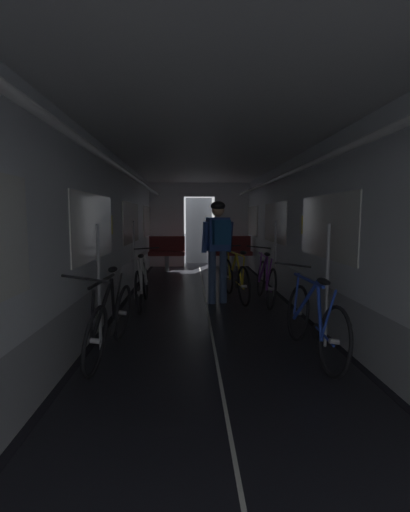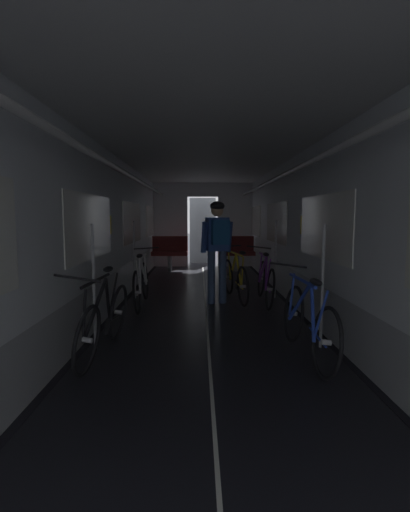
{
  "view_description": "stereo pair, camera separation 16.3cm",
  "coord_description": "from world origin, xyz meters",
  "px_view_note": "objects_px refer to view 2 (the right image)",
  "views": [
    {
      "loc": [
        -0.27,
        -1.99,
        1.48
      ],
      "look_at": [
        0.0,
        4.78,
        0.76
      ],
      "focal_mm": 26.27,
      "sensor_mm": 36.0,
      "label": 1
    },
    {
      "loc": [
        -0.1,
        -1.99,
        1.48
      ],
      "look_at": [
        0.0,
        4.78,
        0.76
      ],
      "focal_mm": 26.27,
      "sensor_mm": 36.0,
      "label": 2
    }
  ],
  "objects_px": {
    "bicycle_purple": "(265,281)",
    "bicycle_white": "(141,283)",
    "bench_seat_far_right": "(236,250)",
    "bicycle_yellow_in_aisle": "(235,279)",
    "bench_seat_far_left": "(170,250)",
    "person_cyclist_aisle": "(218,241)",
    "bicycle_black": "(104,320)",
    "bicycle_blue": "(307,322)"
  },
  "relations": [
    {
      "from": "bench_seat_far_left",
      "to": "person_cyclist_aisle",
      "type": "relative_size",
      "value": 0.57
    },
    {
      "from": "person_cyclist_aisle",
      "to": "bench_seat_far_left",
      "type": "bearing_deg",
      "value": 106.18
    },
    {
      "from": "bicycle_black",
      "to": "person_cyclist_aisle",
      "type": "bearing_deg",
      "value": 60.59
    },
    {
      "from": "bench_seat_far_left",
      "to": "bicycle_yellow_in_aisle",
      "type": "distance_m",
      "value": 3.83
    },
    {
      "from": "bench_seat_far_left",
      "to": "bicycle_yellow_in_aisle",
      "type": "xyz_separation_m",
      "value": [
        1.44,
        -3.54,
        -0.18
      ]
    },
    {
      "from": "person_cyclist_aisle",
      "to": "bicycle_yellow_in_aisle",
      "type": "distance_m",
      "value": 0.81
    },
    {
      "from": "bench_seat_far_right",
      "to": "bicycle_black",
      "type": "relative_size",
      "value": 0.58
    },
    {
      "from": "bicycle_purple",
      "to": "bicycle_blue",
      "type": "bearing_deg",
      "value": -89.92
    },
    {
      "from": "bench_seat_far_left",
      "to": "bicycle_blue",
      "type": "relative_size",
      "value": 0.58
    },
    {
      "from": "person_cyclist_aisle",
      "to": "bicycle_blue",
      "type": "bearing_deg",
      "value": -71.49
    },
    {
      "from": "bench_seat_far_right",
      "to": "bicycle_blue",
      "type": "relative_size",
      "value": 0.58
    },
    {
      "from": "bicycle_yellow_in_aisle",
      "to": "bench_seat_far_right",
      "type": "bearing_deg",
      "value": 84.13
    },
    {
      "from": "bicycle_blue",
      "to": "bicycle_purple",
      "type": "height_order",
      "value": "bicycle_blue"
    },
    {
      "from": "bench_seat_far_left",
      "to": "bicycle_white",
      "type": "bearing_deg",
      "value": -92.22
    },
    {
      "from": "bench_seat_far_right",
      "to": "bicycle_yellow_in_aisle",
      "type": "bearing_deg",
      "value": -95.87
    },
    {
      "from": "bicycle_black",
      "to": "person_cyclist_aisle",
      "type": "height_order",
      "value": "person_cyclist_aisle"
    },
    {
      "from": "bench_seat_far_left",
      "to": "bicycle_blue",
      "type": "bearing_deg",
      "value": -72.9
    },
    {
      "from": "bicycle_purple",
      "to": "bicycle_yellow_in_aisle",
      "type": "distance_m",
      "value": 0.54
    },
    {
      "from": "bench_seat_far_right",
      "to": "bicycle_yellow_in_aisle",
      "type": "relative_size",
      "value": 0.58
    },
    {
      "from": "bicycle_purple",
      "to": "bicycle_yellow_in_aisle",
      "type": "relative_size",
      "value": 1.01
    },
    {
      "from": "bench_seat_far_left",
      "to": "bench_seat_far_right",
      "type": "distance_m",
      "value": 1.8
    },
    {
      "from": "person_cyclist_aisle",
      "to": "bicycle_yellow_in_aisle",
      "type": "bearing_deg",
      "value": 38.97
    },
    {
      "from": "bicycle_black",
      "to": "bicycle_blue",
      "type": "xyz_separation_m",
      "value": [
        2.15,
        -0.11,
        0.0
      ]
    },
    {
      "from": "bench_seat_far_right",
      "to": "bicycle_white",
      "type": "distance_m",
      "value": 4.45
    },
    {
      "from": "bicycle_blue",
      "to": "bicycle_white",
      "type": "xyz_separation_m",
      "value": [
        -2.08,
        2.28,
        0.0
      ]
    },
    {
      "from": "bench_seat_far_right",
      "to": "bicycle_purple",
      "type": "height_order",
      "value": "bench_seat_far_right"
    },
    {
      "from": "bicycle_yellow_in_aisle",
      "to": "bench_seat_far_left",
      "type": "bearing_deg",
      "value": 112.06
    },
    {
      "from": "person_cyclist_aisle",
      "to": "bicycle_black",
      "type": "bearing_deg",
      "value": -119.41
    },
    {
      "from": "bicycle_blue",
      "to": "person_cyclist_aisle",
      "type": "bearing_deg",
      "value": 108.51
    },
    {
      "from": "bicycle_blue",
      "to": "bicycle_white",
      "type": "relative_size",
      "value": 1.0
    },
    {
      "from": "bench_seat_far_right",
      "to": "bicycle_white",
      "type": "bearing_deg",
      "value": -116.1
    },
    {
      "from": "bench_seat_far_left",
      "to": "bicycle_yellow_in_aisle",
      "type": "relative_size",
      "value": 0.58
    },
    {
      "from": "bicycle_white",
      "to": "bicycle_yellow_in_aisle",
      "type": "xyz_separation_m",
      "value": [
        1.59,
        0.45,
        0.0
      ]
    },
    {
      "from": "bicycle_white",
      "to": "bicycle_blue",
      "type": "bearing_deg",
      "value": -47.57
    },
    {
      "from": "bicycle_purple",
      "to": "bicycle_white",
      "type": "relative_size",
      "value": 1.0
    },
    {
      "from": "bench_seat_far_left",
      "to": "bicycle_purple",
      "type": "xyz_separation_m",
      "value": [
        1.93,
        -3.78,
        -0.19
      ]
    },
    {
      "from": "bicycle_purple",
      "to": "bench_seat_far_left",
      "type": "bearing_deg",
      "value": 116.99
    },
    {
      "from": "bicycle_purple",
      "to": "bicycle_yellow_in_aisle",
      "type": "height_order",
      "value": "bicycle_purple"
    },
    {
      "from": "bicycle_black",
      "to": "bicycle_yellow_in_aisle",
      "type": "bearing_deg",
      "value": 57.69
    },
    {
      "from": "bench_seat_far_left",
      "to": "bicycle_purple",
      "type": "bearing_deg",
      "value": -63.01
    },
    {
      "from": "bicycle_purple",
      "to": "person_cyclist_aisle",
      "type": "bearing_deg",
      "value": -177.91
    },
    {
      "from": "bicycle_purple",
      "to": "bicycle_white",
      "type": "xyz_separation_m",
      "value": [
        -2.08,
        -0.21,
        0.0
      ]
    }
  ]
}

